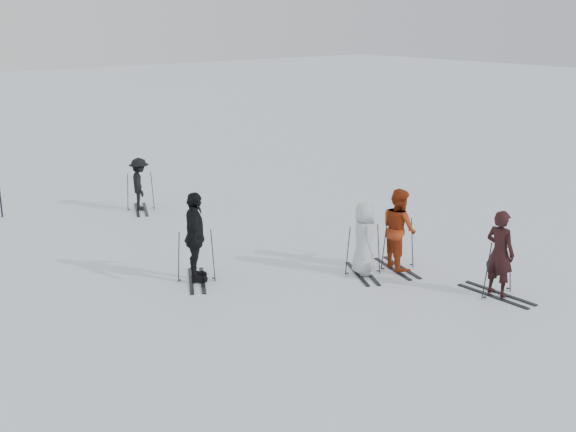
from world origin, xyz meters
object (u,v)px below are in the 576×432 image
(skier_red, at_px, (399,230))
(skier_uphill_left, at_px, (195,238))
(skier_grey, at_px, (364,239))
(skier_near_dark, at_px, (500,254))
(skier_uphill_far, at_px, (140,185))

(skier_red, xyz_separation_m, skier_uphill_left, (-3.94, 2.14, 0.06))
(skier_red, height_order, skier_grey, skier_red)
(skier_red, relative_size, skier_grey, 1.14)
(skier_near_dark, xyz_separation_m, skier_grey, (-1.27, 2.59, -0.08))
(skier_grey, xyz_separation_m, skier_uphill_far, (-1.32, 7.85, -0.05))
(skier_grey, height_order, skier_uphill_left, skier_uphill_left)
(skier_red, distance_m, skier_grey, 0.89)
(skier_near_dark, height_order, skier_grey, skier_near_dark)
(skier_red, bearing_deg, skier_uphill_far, 31.76)
(skier_near_dark, distance_m, skier_grey, 2.88)
(skier_uphill_left, distance_m, skier_uphill_far, 6.20)
(skier_near_dark, xyz_separation_m, skier_red, (-0.41, 2.35, 0.03))
(skier_near_dark, height_order, skier_red, skier_red)
(skier_red, distance_m, skier_uphill_left, 4.48)
(skier_near_dark, distance_m, skier_uphill_far, 10.75)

